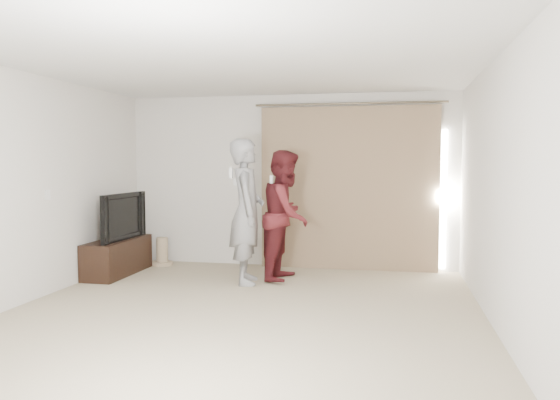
% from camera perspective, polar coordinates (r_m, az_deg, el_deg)
% --- Properties ---
extents(floor, '(5.50, 5.50, 0.00)m').
position_cam_1_polar(floor, '(5.82, -4.15, -11.87)').
color(floor, tan).
rests_on(floor, ground).
extents(wall_back, '(5.00, 0.04, 2.60)m').
position_cam_1_polar(wall_back, '(8.28, 0.96, 1.99)').
color(wall_back, beige).
rests_on(wall_back, ground).
extents(wall_left, '(0.04, 5.50, 2.60)m').
position_cam_1_polar(wall_left, '(6.73, -25.18, 1.15)').
color(wall_left, beige).
rests_on(wall_left, ground).
extents(ceiling, '(5.00, 5.50, 0.01)m').
position_cam_1_polar(ceiling, '(5.69, -4.29, 14.22)').
color(ceiling, silver).
rests_on(ceiling, wall_back).
extents(curtain, '(2.80, 0.11, 2.46)m').
position_cam_1_polar(curtain, '(8.10, 7.24, 1.23)').
color(curtain, '#987B5D').
rests_on(curtain, ground).
extents(tv_console, '(0.45, 1.29, 0.50)m').
position_cam_1_polar(tv_console, '(8.10, -16.60, -5.71)').
color(tv_console, black).
rests_on(tv_console, ground).
extents(tv, '(0.19, 1.15, 0.66)m').
position_cam_1_polar(tv, '(8.02, -16.68, -1.64)').
color(tv, black).
rests_on(tv, tv_console).
extents(scratching_post, '(0.32, 0.32, 0.43)m').
position_cam_1_polar(scratching_post, '(8.63, -12.21, -5.54)').
color(scratching_post, tan).
rests_on(scratching_post, ground).
extents(person_man, '(0.60, 0.78, 1.89)m').
position_cam_1_polar(person_man, '(7.13, -3.50, -1.19)').
color(person_man, gray).
rests_on(person_man, ground).
extents(person_woman, '(0.73, 0.90, 1.75)m').
position_cam_1_polar(person_woman, '(7.37, 0.64, -1.57)').
color(person_woman, '#51171B').
rests_on(person_woman, ground).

